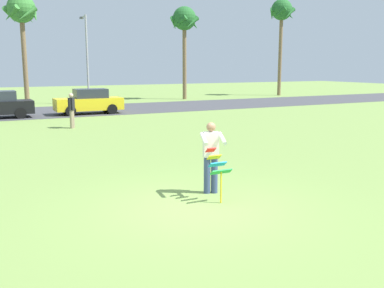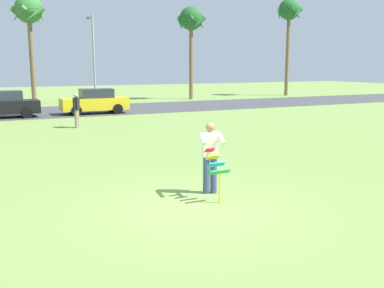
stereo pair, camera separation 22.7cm
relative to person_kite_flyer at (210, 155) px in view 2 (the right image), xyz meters
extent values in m
plane|color=olive|center=(-0.83, -0.90, -0.95)|extent=(120.00, 120.00, 0.00)
cube|color=#424247|center=(-0.83, 21.43, -0.95)|extent=(120.00, 8.00, 0.01)
cylinder|color=#384772|center=(0.09, -0.01, -0.50)|extent=(0.16, 0.16, 0.90)
cylinder|color=#384772|center=(-0.08, 0.05, -0.50)|extent=(0.16, 0.16, 0.90)
cube|color=silver|center=(0.01, 0.02, 0.25)|extent=(0.41, 0.32, 0.60)
sphere|color=#9E7051|center=(0.01, 0.02, 0.67)|extent=(0.22, 0.22, 0.22)
cylinder|color=silver|center=(0.14, -0.28, 0.43)|extent=(0.26, 0.58, 0.24)
cylinder|color=silver|center=(-0.28, -0.15, 0.43)|extent=(0.26, 0.58, 0.24)
cube|color=red|center=(-0.17, -0.29, 0.18)|extent=(0.23, 0.14, 0.12)
cube|color=yellow|center=(-0.17, -0.45, 0.05)|extent=(0.32, 0.14, 0.12)
cube|color=#1E99D8|center=(-0.17, -0.61, -0.09)|extent=(0.42, 0.15, 0.12)
cube|color=green|center=(-0.17, -0.77, -0.23)|extent=(0.51, 0.15, 0.12)
cylinder|color=yellow|center=(-0.17, -0.77, -0.59)|extent=(0.04, 0.04, 0.72)
cube|color=black|center=(-3.77, 19.03, -0.31)|extent=(4.21, 1.71, 0.76)
cube|color=#282D38|center=(-3.62, 19.03, 0.35)|extent=(2.02, 1.40, 0.60)
cylinder|color=black|center=(-2.46, 18.23, -0.63)|extent=(0.64, 0.22, 0.64)
cylinder|color=black|center=(-2.47, 19.84, -0.63)|extent=(0.64, 0.22, 0.64)
cube|color=yellow|center=(1.72, 19.03, -0.31)|extent=(4.22, 1.76, 0.76)
cube|color=#282D38|center=(1.87, 19.03, 0.35)|extent=(2.04, 1.42, 0.60)
cylinder|color=black|center=(0.41, 18.24, -0.63)|extent=(0.64, 0.23, 0.64)
cylinder|color=black|center=(0.43, 19.86, -0.63)|extent=(0.64, 0.23, 0.64)
cylinder|color=black|center=(3.01, 18.21, -0.63)|extent=(0.64, 0.23, 0.64)
cylinder|color=black|center=(3.04, 19.82, -0.63)|extent=(0.64, 0.23, 0.64)
cylinder|color=brown|center=(-1.06, 27.23, 2.58)|extent=(0.36, 0.36, 7.06)
sphere|color=#387A33|center=(-1.06, 27.23, 6.31)|extent=(2.10, 2.10, 2.10)
cone|color=#387A33|center=(-0.11, 27.23, 5.86)|extent=(0.44, 1.56, 1.28)
cone|color=#387A33|center=(-0.76, 28.14, 5.86)|extent=(1.62, 0.90, 1.28)
cone|color=#387A33|center=(-1.82, 27.79, 5.86)|extent=(1.27, 1.52, 1.28)
cone|color=#387A33|center=(-1.82, 26.68, 5.86)|extent=(1.27, 1.52, 1.28)
cone|color=#387A33|center=(-0.76, 26.33, 5.86)|extent=(1.62, 0.90, 1.28)
cylinder|color=brown|center=(12.71, 27.55, 2.57)|extent=(0.36, 0.36, 7.03)
sphere|color=#236028|center=(12.71, 27.55, 6.28)|extent=(2.10, 2.10, 2.10)
cone|color=#236028|center=(13.66, 27.55, 5.83)|extent=(0.44, 1.56, 1.28)
cone|color=#236028|center=(13.01, 28.45, 5.83)|extent=(1.62, 0.90, 1.28)
cone|color=#236028|center=(11.94, 28.10, 5.83)|extent=(1.27, 1.52, 1.28)
cone|color=#236028|center=(11.94, 26.99, 5.83)|extent=(1.27, 1.52, 1.28)
cone|color=#236028|center=(13.01, 26.64, 5.83)|extent=(1.62, 0.90, 1.28)
cylinder|color=brown|center=(23.82, 27.85, 3.27)|extent=(0.36, 0.36, 8.43)
sphere|color=#236028|center=(23.82, 27.85, 7.68)|extent=(2.10, 2.10, 2.10)
cone|color=#236028|center=(24.77, 27.85, 7.23)|extent=(0.44, 1.56, 1.28)
cone|color=#236028|center=(24.11, 28.76, 7.23)|extent=(1.62, 0.90, 1.28)
cone|color=#236028|center=(23.05, 28.41, 7.23)|extent=(1.27, 1.52, 1.28)
cone|color=#236028|center=(23.05, 27.29, 7.23)|extent=(1.27, 1.52, 1.28)
cone|color=#236028|center=(24.11, 26.95, 7.23)|extent=(1.62, 0.90, 1.28)
cylinder|color=#9E9EA3|center=(3.54, 26.34, 2.55)|extent=(0.16, 0.16, 7.00)
cylinder|color=#9E9EA3|center=(3.54, 27.04, 5.95)|extent=(0.10, 1.40, 0.10)
cube|color=#4C4C51|center=(3.54, 27.69, 5.91)|extent=(0.24, 0.44, 0.16)
cylinder|color=gray|center=(-0.56, 13.00, -0.50)|extent=(0.16, 0.16, 0.90)
cylinder|color=gray|center=(-0.65, 12.85, -0.50)|extent=(0.16, 0.16, 0.90)
cube|color=black|center=(-0.61, 12.92, 0.25)|extent=(0.38, 0.42, 0.60)
sphere|color=beige|center=(-0.61, 12.92, 0.67)|extent=(0.22, 0.22, 0.22)
cylinder|color=black|center=(-0.48, 13.13, 0.21)|extent=(0.09, 0.09, 0.58)
cylinder|color=black|center=(-0.73, 12.72, 0.21)|extent=(0.09, 0.09, 0.58)
camera|label=1|loc=(-5.05, -8.94, 2.10)|focal=40.95mm
camera|label=2|loc=(-4.85, -9.04, 2.10)|focal=40.95mm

